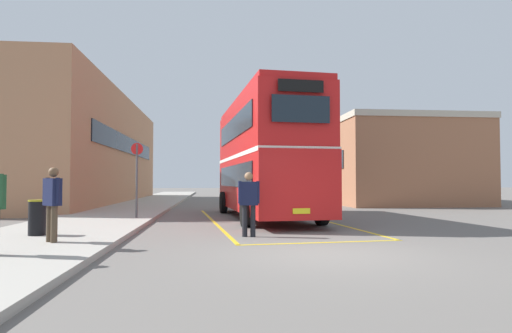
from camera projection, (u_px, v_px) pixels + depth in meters
ground_plane at (255, 208)px, 23.11m from camera, size 135.60×135.60×0.00m
sidewalk_left at (141, 205)px, 24.84m from camera, size 4.00×57.60×0.14m
brick_building_left at (89, 150)px, 28.88m from camera, size 5.35×23.87×7.18m
depot_building_right at (371, 165)px, 32.46m from camera, size 8.63×17.75×5.48m
double_decker_bus at (265, 156)px, 17.08m from camera, size 3.55×9.95×4.75m
single_deck_bus at (280, 179)px, 34.61m from camera, size 2.78×9.36×3.02m
pedestrian_boarding at (249, 199)px, 11.40m from camera, size 0.57×0.33×1.74m
pedestrian_waiting_near at (52, 199)px, 9.43m from camera, size 0.49×0.49×1.67m
litter_bin at (37, 217)px, 10.61m from camera, size 0.44×0.44×0.89m
bus_stop_sign at (137, 173)px, 15.78m from camera, size 0.44×0.08×2.78m
bay_marking_yellow at (273, 223)px, 15.15m from camera, size 5.36×12.15×0.01m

